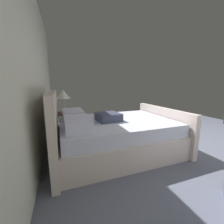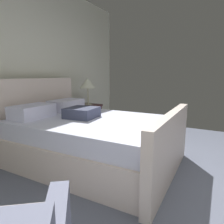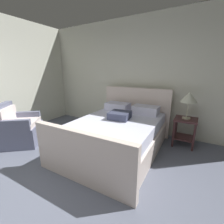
{
  "view_description": "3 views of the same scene",
  "coord_description": "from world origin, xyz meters",
  "views": [
    {
      "loc": [
        -2.35,
        2.6,
        1.26
      ],
      "look_at": [
        0.01,
        1.78,
        0.79
      ],
      "focal_mm": 23.02,
      "sensor_mm": 36.0,
      "label": 1
    },
    {
      "loc": [
        -2.13,
        0.09,
        1.21
      ],
      "look_at": [
        0.24,
        1.44,
        0.71
      ],
      "focal_mm": 32.38,
      "sensor_mm": 36.0,
      "label": 2
    },
    {
      "loc": [
        1.41,
        -0.79,
        1.56
      ],
      "look_at": [
        -0.07,
        1.77,
        0.75
      ],
      "focal_mm": 24.31,
      "sensor_mm": 36.0,
      "label": 3
    }
  ],
  "objects": [
    {
      "name": "bed",
      "position": [
        0.08,
        1.73,
        0.35
      ],
      "size": [
        1.72,
        2.29,
        1.16
      ],
      "color": "beige",
      "rests_on": "ground"
    },
    {
      "name": "wall_back",
      "position": [
        0.0,
        3.01,
        1.41
      ],
      "size": [
        5.53,
        0.12,
        2.82
      ],
      "primitive_type": "cube",
      "color": "silver",
      "rests_on": "ground"
    },
    {
      "name": "table_lamp_right",
      "position": [
        1.24,
        2.57,
        1.04
      ],
      "size": [
        0.33,
        0.33,
        0.55
      ],
      "color": "#B7B293",
      "rests_on": "nightstand_right"
    },
    {
      "name": "nightstand_right",
      "position": [
        1.24,
        2.57,
        0.4
      ],
      "size": [
        0.44,
        0.44,
        0.6
      ],
      "color": "#432527",
      "rests_on": "ground"
    }
  ]
}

